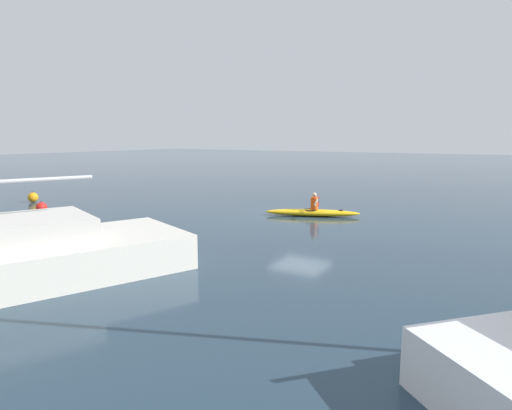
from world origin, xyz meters
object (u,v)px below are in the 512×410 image
object	(u,v)px
kayak	(312,213)
mooring_buoy_orange_mid	(33,197)
mooring_buoy_red_near	(41,207)
kayaker	(315,202)

from	to	relation	value
kayak	mooring_buoy_orange_mid	bearing A→B (deg)	15.51
kayak	mooring_buoy_orange_mid	xyz separation A→B (m)	(14.74, 4.09, 0.11)
kayak	mooring_buoy_red_near	xyz separation A→B (m)	(11.17, 5.88, 0.10)
kayak	kayaker	world-z (taller)	kayaker
mooring_buoy_red_near	mooring_buoy_orange_mid	bearing A→B (deg)	-26.56
mooring_buoy_orange_mid	mooring_buoy_red_near	bearing A→B (deg)	153.44
kayaker	mooring_buoy_orange_mid	size ratio (longest dim) A/B	3.99
kayak	mooring_buoy_orange_mid	distance (m)	15.30
kayaker	mooring_buoy_orange_mid	bearing A→B (deg)	15.56
kayaker	kayak	bearing A→B (deg)	23.30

